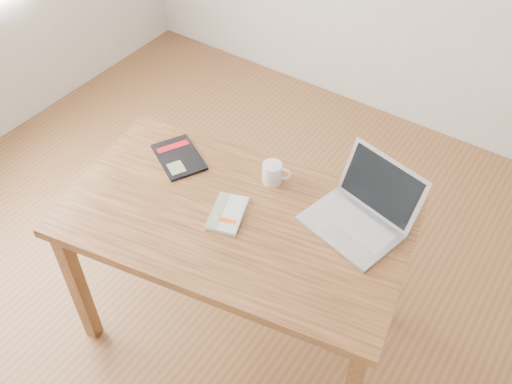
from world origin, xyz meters
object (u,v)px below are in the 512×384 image
Objects in this scene: white_guidebook at (227,213)px; black_guidebook at (179,157)px; desk at (236,231)px; laptop at (361,213)px; coffee_mug at (273,173)px.

white_guidebook is 0.77× the size of black_guidebook.
desk is 0.48m from laptop.
white_guidebook is at bearing -135.63° from laptop.
black_guidebook is at bearing 138.51° from white_guidebook.
white_guidebook is 0.25m from coffee_mug.
laptop is at bearing 19.94° from desk.
white_guidebook is at bearing -123.88° from coffee_mug.
coffee_mug reaches higher than white_guidebook.
white_guidebook is at bearing -83.40° from black_guidebook.
laptop is 3.66× the size of coffee_mug.
coffee_mug is at bearing -46.21° from black_guidebook.
desk is at bearing -135.82° from laptop.
black_guidebook is 0.72× the size of laptop.
coffee_mug is (-0.38, 0.00, -0.00)m from laptop.
white_guidebook is at bearing -157.08° from desk.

